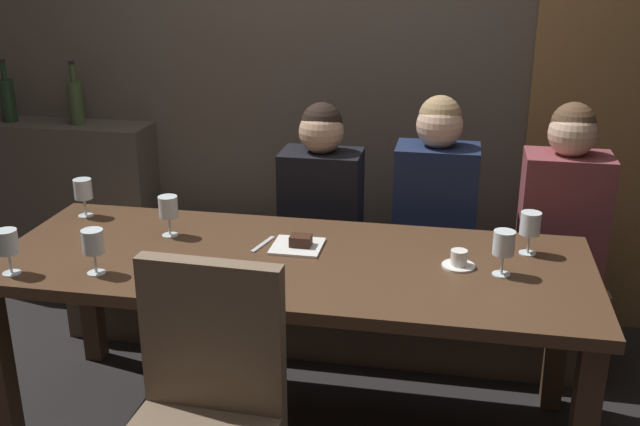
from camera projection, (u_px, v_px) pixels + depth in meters
name	position (u px, v px, depth m)	size (l,w,h in m)	color
ground	(294.00, 426.00, 3.01)	(9.00, 9.00, 0.00)	black
back_wall_tiled	(345.00, 17.00, 3.62)	(6.00, 0.12, 3.00)	brown
arched_door	(637.00, 54.00, 3.36)	(0.90, 0.05, 2.55)	olive
back_counter	(59.00, 207.00, 4.08)	(1.10, 0.28, 0.95)	#494138
dining_table	(292.00, 279.00, 2.78)	(2.20, 0.84, 0.74)	#412B1C
banquette_bench	(325.00, 299.00, 3.58)	(2.50, 0.44, 0.45)	#4A3C2E
chair_near_side	(202.00, 408.00, 2.17)	(0.46, 0.46, 0.98)	#4C3321
diner_redhead	(321.00, 188.00, 3.36)	(0.36, 0.24, 0.73)	black
diner_bearded	(436.00, 189.00, 3.28)	(0.36, 0.24, 0.78)	#192342
diner_far_end	(565.00, 198.00, 3.17)	(0.36, 0.24, 0.78)	brown
wine_bottle_dark_red	(7.00, 99.00, 3.90)	(0.08, 0.08, 0.33)	black
wine_bottle_pale_label	(76.00, 101.00, 3.83)	(0.08, 0.08, 0.33)	#384728
wine_glass_near_left	(168.00, 208.00, 2.93)	(0.08, 0.08, 0.16)	silver
wine_glass_near_right	(93.00, 243.00, 2.59)	(0.08, 0.08, 0.16)	silver
wine_glass_end_right	(7.00, 244.00, 2.58)	(0.08, 0.08, 0.16)	silver
wine_glass_far_right	(83.00, 191.00, 3.14)	(0.08, 0.08, 0.16)	silver
wine_glass_center_back	(530.00, 225.00, 2.75)	(0.08, 0.08, 0.16)	silver
wine_glass_center_front	(504.00, 244.00, 2.57)	(0.08, 0.08, 0.16)	silver
espresso_cup	(459.00, 260.00, 2.67)	(0.12, 0.12, 0.06)	white
dessert_plate	(299.00, 244.00, 2.84)	(0.19, 0.19, 0.05)	white
fork_on_table	(263.00, 244.00, 2.87)	(0.02, 0.17, 0.01)	silver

